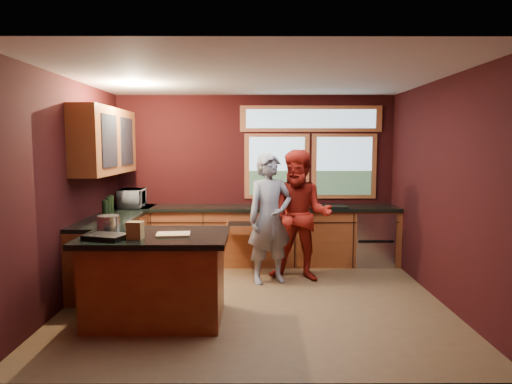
{
  "coord_description": "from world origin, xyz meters",
  "views": [
    {
      "loc": [
        -0.01,
        -5.47,
        1.9
      ],
      "look_at": [
        0.0,
        0.4,
        1.29
      ],
      "focal_mm": 32.0,
      "sensor_mm": 36.0,
      "label": 1
    }
  ],
  "objects_px": {
    "person_grey": "(270,219)",
    "cutting_board": "(173,234)",
    "island": "(156,277)",
    "person_red": "(300,215)",
    "stock_pot": "(108,224)"
  },
  "relations": [
    {
      "from": "person_grey",
      "to": "stock_pot",
      "type": "height_order",
      "value": "person_grey"
    },
    {
      "from": "island",
      "to": "cutting_board",
      "type": "distance_m",
      "value": 0.52
    },
    {
      "from": "person_grey",
      "to": "stock_pot",
      "type": "relative_size",
      "value": 7.43
    },
    {
      "from": "person_red",
      "to": "stock_pot",
      "type": "distance_m",
      "value": 2.62
    },
    {
      "from": "person_red",
      "to": "stock_pot",
      "type": "bearing_deg",
      "value": -134.9
    },
    {
      "from": "person_grey",
      "to": "cutting_board",
      "type": "relative_size",
      "value": 5.09
    },
    {
      "from": "person_red",
      "to": "cutting_board",
      "type": "xyz_separation_m",
      "value": [
        -1.51,
        -1.53,
        0.04
      ]
    },
    {
      "from": "person_grey",
      "to": "cutting_board",
      "type": "distance_m",
      "value": 1.77
    },
    {
      "from": "island",
      "to": "person_grey",
      "type": "xyz_separation_m",
      "value": [
        1.27,
        1.36,
        0.41
      ]
    },
    {
      "from": "person_grey",
      "to": "person_red",
      "type": "xyz_separation_m",
      "value": [
        0.43,
        0.12,
        0.03
      ]
    },
    {
      "from": "person_grey",
      "to": "person_red",
      "type": "height_order",
      "value": "person_red"
    },
    {
      "from": "person_red",
      "to": "stock_pot",
      "type": "height_order",
      "value": "person_red"
    },
    {
      "from": "stock_pot",
      "to": "cutting_board",
      "type": "bearing_deg",
      "value": -14.93
    },
    {
      "from": "person_grey",
      "to": "stock_pot",
      "type": "distance_m",
      "value": 2.19
    },
    {
      "from": "person_red",
      "to": "island",
      "type": "bearing_deg",
      "value": -124.47
    }
  ]
}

